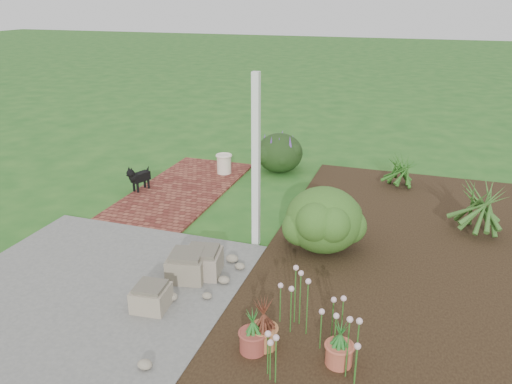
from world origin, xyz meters
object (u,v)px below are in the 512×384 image
(black_dog, at_px, (139,177))
(evergreen_shrub, at_px, (324,218))
(stone_trough_near, at_px, (151,298))
(cream_ceramic_urn, at_px, (224,164))

(black_dog, height_order, evergreen_shrub, evergreen_shrub)
(stone_trough_near, relative_size, evergreen_shrub, 0.36)
(cream_ceramic_urn, xyz_separation_m, evergreen_shrub, (2.54, -2.53, 0.26))
(stone_trough_near, bearing_deg, black_dog, 122.84)
(stone_trough_near, height_order, black_dog, black_dog)
(cream_ceramic_urn, relative_size, evergreen_shrub, 0.35)
(black_dog, relative_size, cream_ceramic_urn, 1.35)
(cream_ceramic_urn, height_order, evergreen_shrub, evergreen_shrub)
(stone_trough_near, bearing_deg, evergreen_shrub, 53.39)
(evergreen_shrub, bearing_deg, black_dog, 163.00)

